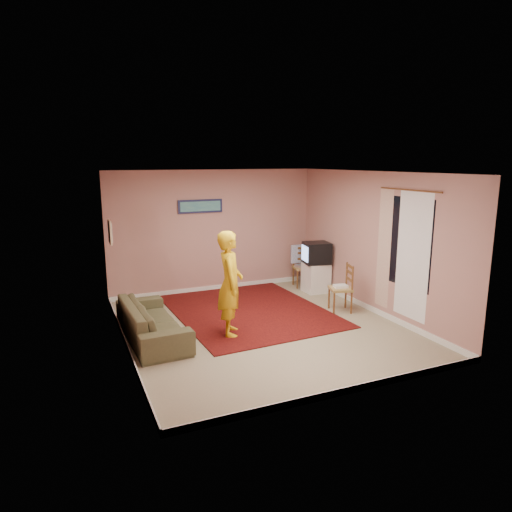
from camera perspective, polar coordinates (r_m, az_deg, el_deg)
name	(u,v)px	position (r m, az deg, el deg)	size (l,w,h in m)	color
ground	(262,327)	(7.87, 0.71, -8.88)	(5.00, 5.00, 0.00)	gray
wall_back	(214,231)	(9.80, -5.26, 3.10)	(4.50, 0.02, 2.60)	#A3736B
wall_front	(350,292)	(5.39, 11.71, -4.42)	(4.50, 0.02, 2.60)	#A3736B
wall_left	(121,265)	(6.92, -16.54, -1.05)	(0.02, 5.00, 2.60)	#A3736B
wall_right	(373,243)	(8.66, 14.46, 1.60)	(0.02, 5.00, 2.60)	#A3736B
ceiling	(262,172)	(7.36, 0.76, 10.41)	(4.50, 5.00, 0.02)	silver
baseboard_back	(215,288)	(10.06, -5.11, -3.96)	(4.50, 0.02, 0.10)	silver
baseboard_front	(345,391)	(5.86, 11.12, -16.20)	(4.50, 0.02, 0.10)	silver
baseboard_left	(127,345)	(7.29, -15.87, -10.67)	(0.02, 5.00, 0.10)	silver
baseboard_right	(369,308)	(8.95, 14.00, -6.30)	(0.02, 5.00, 0.10)	silver
window	(408,243)	(7.95, 18.44, 1.57)	(0.01, 1.10, 1.50)	black
curtain_sheer	(413,256)	(7.87, 18.99, -0.05)	(0.01, 0.75, 2.10)	white
curtain_floral	(384,249)	(8.38, 15.71, 0.85)	(0.01, 0.35, 2.10)	beige
curtain_rod	(409,190)	(7.82, 18.62, 7.83)	(0.02, 0.02, 1.40)	brown
picture_back	(200,206)	(9.62, -6.96, 6.19)	(0.95, 0.04, 0.28)	#16183C
picture_left	(110,232)	(8.44, -17.78, 2.87)	(0.04, 0.38, 0.42)	beige
area_rug	(249,310)	(8.68, -0.92, -6.81)	(2.66, 3.32, 0.02)	black
tv_cabinet	(316,278)	(9.90, 7.50, -2.68)	(0.50, 0.45, 0.63)	silver
crt_tv	(316,253)	(9.78, 7.56, 0.39)	(0.60, 0.56, 0.45)	black
chair_a	(303,263)	(10.24, 5.89, -0.86)	(0.47, 0.45, 0.48)	tan
dvd_player	(303,266)	(10.26, 5.88, -1.19)	(0.31, 0.22, 0.05)	#B4B4B9
blue_throw	(299,254)	(10.37, 5.40, 0.29)	(0.39, 0.05, 0.41)	#849DD8
chair_b	(341,283)	(8.66, 10.54, -3.31)	(0.49, 0.50, 0.49)	tan
game_console	(341,286)	(8.67, 10.53, -3.73)	(0.24, 0.18, 0.05)	white
sofa	(152,321)	(7.49, -12.87, -7.91)	(2.00, 0.78, 0.58)	#4B492D
person	(230,283)	(7.32, -3.25, -3.45)	(0.62, 0.41, 1.71)	gold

